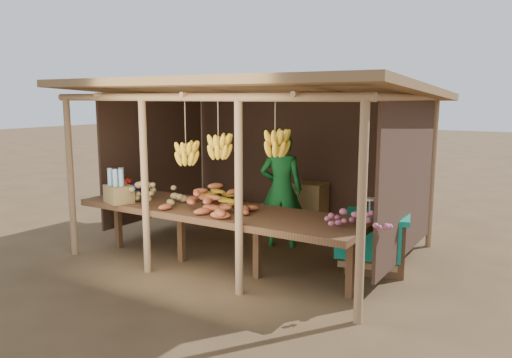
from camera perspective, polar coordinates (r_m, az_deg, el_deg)
The scene contains 13 objects.
ground at distance 7.34m, azimuth 0.00°, elevation -8.12°, with size 60.00×60.00×0.00m, color brown.
stall_structure at distance 6.98m, azimuth 0.46°, elevation 6.99°, with size 4.70×3.50×2.43m.
counter at distance 6.38m, azimuth -4.48°, elevation -3.93°, with size 3.90×1.05×0.80m.
potato_heap at distance 6.82m, azimuth -12.24°, elevation -1.19°, with size 0.89×0.53×0.36m, color tan, non-canonical shape.
sweet_potato_heap at distance 6.23m, azimuth -5.73°, elevation -2.01°, with size 1.05×0.63×0.36m, color #AD512C, non-canonical shape.
onion_heap at distance 5.39m, azimuth 11.05°, elevation -3.96°, with size 0.72×0.43×0.35m, color #B35771, non-canonical shape.
banana_pile at distance 6.55m, azimuth -4.24°, elevation -1.47°, with size 0.66×0.40×0.35m, color yellow, non-canonical shape.
tomato_basin at distance 7.64m, azimuth -14.63°, elevation -0.91°, with size 0.39×0.39×0.20m.
bottle_box at distance 6.94m, azimuth -15.43°, elevation -1.15°, with size 0.45×0.40×0.47m.
vendor at distance 7.35m, azimuth 2.92°, elevation -1.19°, with size 0.63×0.41×1.72m, color #176A29.
tarp_crate at distance 6.61m, azimuth 13.54°, elevation -6.78°, with size 0.95×0.87×0.96m.
carton_stack at distance 8.22m, azimuth 4.91°, elevation -3.62°, with size 1.09×0.42×0.83m.
burlap_sacks at distance 8.57m, azimuth -3.30°, elevation -3.68°, with size 0.90×0.47×0.63m.
Camera 1 is at (3.66, -5.97, 2.19)m, focal length 35.00 mm.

